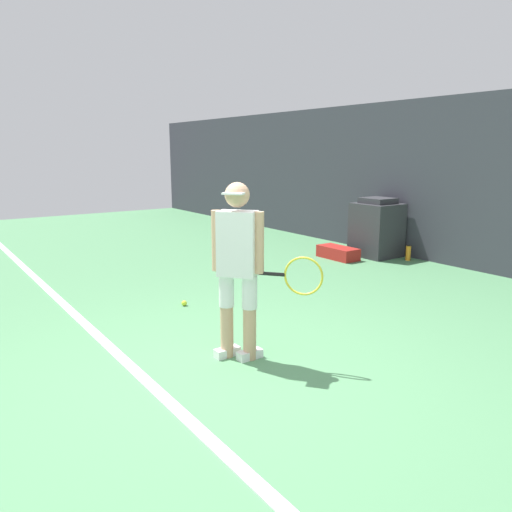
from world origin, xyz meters
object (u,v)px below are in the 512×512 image
Objects in this scene: equipment_bag at (338,253)px; water_bottle at (408,253)px; tennis_player at (239,264)px; tennis_ball at (184,303)px; covered_chair at (377,228)px.

water_bottle reaches higher than equipment_bag.
tennis_player is 1.95m from tennis_ball.
tennis_ball is 0.06× the size of covered_chair.
tennis_ball is at bearing 130.72° from tennis_player.
tennis_player reaches higher than tennis_ball.
covered_chair reaches higher than equipment_bag.
water_bottle is (0.59, 0.17, -0.38)m from covered_chair.
covered_chair is (-0.70, 4.25, 0.47)m from tennis_ball.
tennis_player is at bearing -9.96° from tennis_ball.
tennis_player is at bearing -55.34° from equipment_bag.
tennis_player is 4.71m from equipment_bag.
tennis_ball is (-1.72, 0.30, -0.86)m from tennis_player.
equipment_bag is at bearing -131.92° from water_bottle.
tennis_player is 5.81× the size of water_bottle.
tennis_player is 2.11× the size of equipment_bag.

